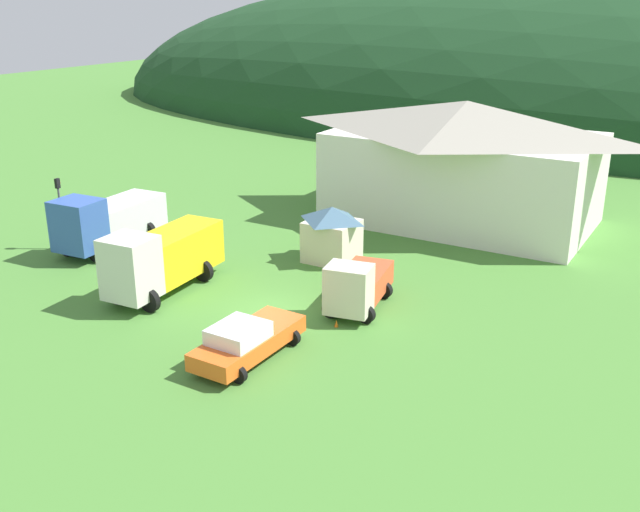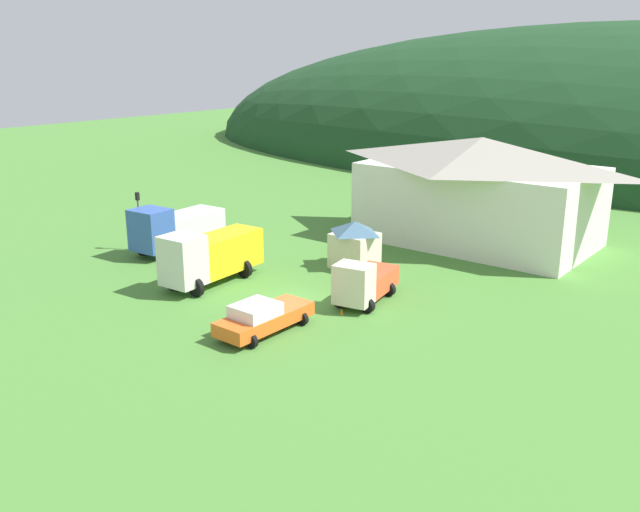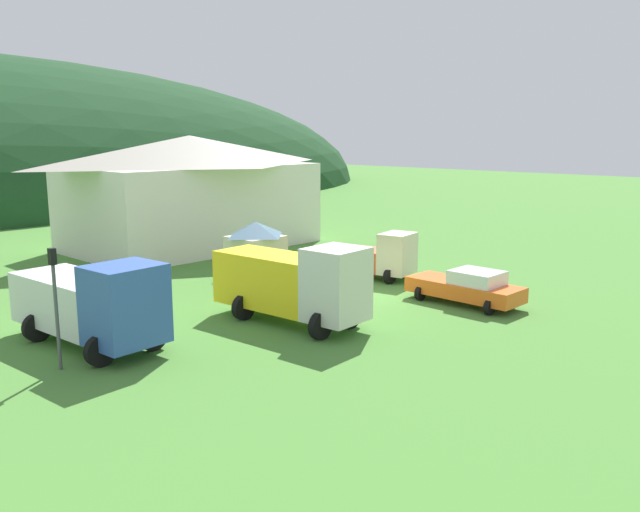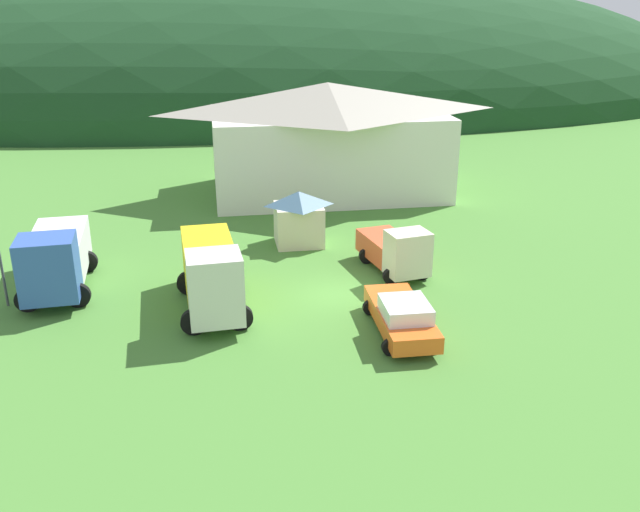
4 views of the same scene
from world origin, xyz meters
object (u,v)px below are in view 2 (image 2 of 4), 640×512
Objects in this scene: depot_building at (479,189)px; traffic_light_west at (139,215)px; service_pickup_orange at (263,317)px; traffic_cone_near_pickup at (342,314)px; box_truck_blue at (174,227)px; flatbed_truck_yellow at (209,255)px; play_shed_cream at (355,244)px; light_truck_cream at (363,282)px.

depot_building reaches higher than traffic_light_west.
traffic_cone_near_pickup is at bearing 160.80° from service_pickup_orange.
flatbed_truck_yellow reaches higher than box_truck_blue.
light_truck_cream is at bearing -50.19° from play_shed_cream.
light_truck_cream is (9.18, 2.98, -0.57)m from flatbed_truck_yellow.
flatbed_truck_yellow is 9.42m from traffic_light_west.
depot_building is 2.40× the size of flatbed_truck_yellow.
traffic_light_west is at bearing -136.32° from depot_building.
light_truck_cream is 8.14× the size of traffic_cone_near_pickup.
play_shed_cream is 0.56× the size of service_pickup_orange.
play_shed_cream is 15.43m from traffic_light_west.
light_truck_cream is 6.75m from service_pickup_orange.
depot_building reaches higher than play_shed_cream.
box_truck_blue reaches higher than service_pickup_orange.
traffic_light_west is at bearing -58.97° from box_truck_blue.
traffic_light_west is (-14.12, -6.14, 0.97)m from play_shed_cream.
box_truck_blue is 1.33× the size of service_pickup_orange.
traffic_cone_near_pickup is (16.48, -2.47, -1.69)m from box_truck_blue.
light_truck_cream is 2.46m from traffic_cone_near_pickup.
depot_building reaches higher than flatbed_truck_yellow.
service_pickup_orange is 8.49× the size of traffic_cone_near_pickup.
depot_building is 5.57× the size of play_shed_cream.
flatbed_truck_yellow is 1.72× the size of traffic_light_west.
traffic_cone_near_pickup is (9.30, 0.85, -1.78)m from flatbed_truck_yellow.
light_truck_cream reaches higher than service_pickup_orange.
flatbed_truck_yellow is at bearing -114.06° from service_pickup_orange.
traffic_light_west is (-2.01, -1.39, 0.86)m from box_truck_blue.
light_truck_cream is 18.44m from traffic_light_west.
box_truck_blue is at bearing 171.46° from traffic_cone_near_pickup.
box_truck_blue is at bearing 34.82° from traffic_light_west.
service_pickup_orange is 17.82m from traffic_light_west.
service_pickup_orange is at bearing -23.44° from light_truck_cream.
light_truck_cream is (0.80, -15.72, -2.73)m from depot_building.
box_truck_blue is 2.59m from traffic_light_west.
service_pickup_orange is at bearing -110.15° from traffic_cone_near_pickup.
box_truck_blue reaches higher than light_truck_cream.
service_pickup_orange is at bearing -18.11° from traffic_light_west.
traffic_light_west is at bearing -97.21° from light_truck_cream.
flatbed_truck_yellow reaches higher than service_pickup_orange.
play_shed_cream reaches higher than traffic_cone_near_pickup.
depot_building is 22.51m from service_pickup_orange.
flatbed_truck_yellow is 9.67m from light_truck_cream.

